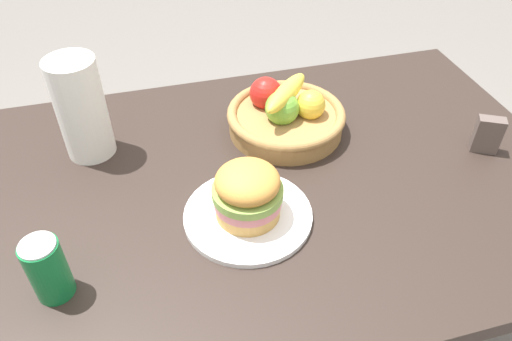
% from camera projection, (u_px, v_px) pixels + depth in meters
% --- Properties ---
extents(dining_table, '(1.40, 0.90, 0.75)m').
position_uv_depth(dining_table, '(262.00, 212.00, 1.16)').
color(dining_table, '#2D231E').
rests_on(dining_table, ground_plane).
extents(plate, '(0.26, 0.26, 0.01)m').
position_uv_depth(plate, '(248.00, 215.00, 1.00)').
color(plate, white).
rests_on(plate, dining_table).
extents(sandwich, '(0.14, 0.14, 0.12)m').
position_uv_depth(sandwich, '(248.00, 192.00, 0.96)').
color(sandwich, tan).
rests_on(sandwich, plate).
extents(soda_can, '(0.07, 0.07, 0.13)m').
position_uv_depth(soda_can, '(48.00, 269.00, 0.83)').
color(soda_can, '#147238').
rests_on(soda_can, dining_table).
extents(fruit_basket, '(0.29, 0.29, 0.14)m').
position_uv_depth(fruit_basket, '(285.00, 115.00, 1.20)').
color(fruit_basket, '#9E7542').
rests_on(fruit_basket, dining_table).
extents(paper_towel_roll, '(0.11, 0.11, 0.24)m').
position_uv_depth(paper_towel_roll, '(81.00, 109.00, 1.09)').
color(paper_towel_roll, white).
rests_on(paper_towel_roll, dining_table).
extents(napkin_holder, '(0.07, 0.05, 0.09)m').
position_uv_depth(napkin_holder, '(487.00, 135.00, 1.14)').
color(napkin_holder, '#594C47').
rests_on(napkin_holder, dining_table).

